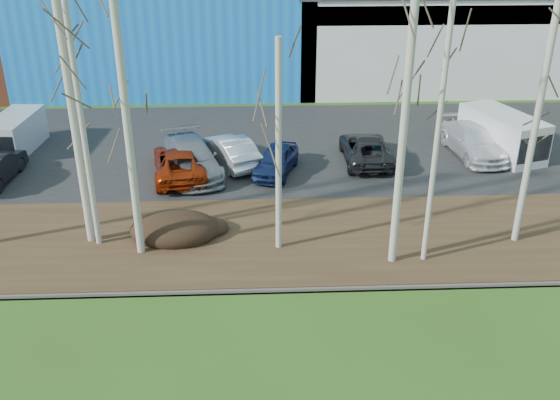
{
  "coord_description": "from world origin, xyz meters",
  "views": [
    {
      "loc": [
        -0.1,
        -7.02,
        12.18
      ],
      "look_at": [
        0.77,
        13.03,
        2.5
      ],
      "focal_mm": 40.0,
      "sensor_mm": 36.0,
      "label": 1
    }
  ],
  "objects_px": {
    "car_2": "(191,158)",
    "car_4": "(231,150)",
    "car_3": "(276,160)",
    "car_5": "(366,149)",
    "car_6": "(474,141)",
    "van_grey": "(14,134)",
    "car_1": "(180,162)",
    "van_white": "(505,135)"
  },
  "relations": [
    {
      "from": "car_2",
      "to": "car_4",
      "type": "bearing_deg",
      "value": 13.76
    },
    {
      "from": "car_3",
      "to": "car_5",
      "type": "distance_m",
      "value": 4.78
    },
    {
      "from": "car_6",
      "to": "van_grey",
      "type": "distance_m",
      "value": 24.04
    },
    {
      "from": "car_1",
      "to": "van_grey",
      "type": "bearing_deg",
      "value": -30.79
    },
    {
      "from": "car_4",
      "to": "car_5",
      "type": "height_order",
      "value": "car_4"
    },
    {
      "from": "car_4",
      "to": "van_white",
      "type": "bearing_deg",
      "value": 158.1
    },
    {
      "from": "car_1",
      "to": "van_grey",
      "type": "height_order",
      "value": "van_grey"
    },
    {
      "from": "car_6",
      "to": "van_white",
      "type": "xyz_separation_m",
      "value": [
        1.57,
        -0.04,
        0.31
      ]
    },
    {
      "from": "car_6",
      "to": "van_grey",
      "type": "height_order",
      "value": "van_grey"
    },
    {
      "from": "van_white",
      "to": "car_3",
      "type": "bearing_deg",
      "value": 170.78
    },
    {
      "from": "car_2",
      "to": "van_white",
      "type": "height_order",
      "value": "van_white"
    },
    {
      "from": "car_1",
      "to": "van_white",
      "type": "height_order",
      "value": "van_white"
    },
    {
      "from": "van_grey",
      "to": "car_3",
      "type": "bearing_deg",
      "value": -10.37
    },
    {
      "from": "car_3",
      "to": "car_2",
      "type": "bearing_deg",
      "value": -164.78
    },
    {
      "from": "car_2",
      "to": "car_6",
      "type": "height_order",
      "value": "car_2"
    },
    {
      "from": "car_4",
      "to": "van_white",
      "type": "distance_m",
      "value": 14.16
    },
    {
      "from": "van_white",
      "to": "car_6",
      "type": "bearing_deg",
      "value": 160.11
    },
    {
      "from": "car_3",
      "to": "van_grey",
      "type": "xyz_separation_m",
      "value": [
        -13.64,
        3.55,
        0.26
      ]
    },
    {
      "from": "car_5",
      "to": "car_6",
      "type": "bearing_deg",
      "value": -173.01
    },
    {
      "from": "car_1",
      "to": "van_white",
      "type": "xyz_separation_m",
      "value": [
        16.54,
        2.11,
        0.36
      ]
    },
    {
      "from": "car_4",
      "to": "van_white",
      "type": "height_order",
      "value": "van_white"
    },
    {
      "from": "car_1",
      "to": "van_white",
      "type": "relative_size",
      "value": 0.97
    },
    {
      "from": "car_4",
      "to": "van_grey",
      "type": "xyz_separation_m",
      "value": [
        -11.42,
        2.29,
        0.2
      ]
    },
    {
      "from": "car_2",
      "to": "car_4",
      "type": "distance_m",
      "value": 2.17
    },
    {
      "from": "car_3",
      "to": "car_5",
      "type": "xyz_separation_m",
      "value": [
        4.6,
        1.31,
        0.01
      ]
    },
    {
      "from": "car_4",
      "to": "car_2",
      "type": "bearing_deg",
      "value": 6.09
    },
    {
      "from": "car_5",
      "to": "car_1",
      "type": "bearing_deg",
      "value": 9.24
    },
    {
      "from": "car_5",
      "to": "van_grey",
      "type": "relative_size",
      "value": 1.12
    },
    {
      "from": "car_6",
      "to": "van_grey",
      "type": "xyz_separation_m",
      "value": [
        -23.98,
        1.56,
        0.17
      ]
    },
    {
      "from": "car_6",
      "to": "van_grey",
      "type": "relative_size",
      "value": 1.2
    },
    {
      "from": "car_4",
      "to": "van_grey",
      "type": "relative_size",
      "value": 1.01
    },
    {
      "from": "car_3",
      "to": "car_1",
      "type": "bearing_deg",
      "value": -160.79
    },
    {
      "from": "car_1",
      "to": "car_5",
      "type": "bearing_deg",
      "value": -179.43
    },
    {
      "from": "car_1",
      "to": "van_grey",
      "type": "distance_m",
      "value": 9.74
    },
    {
      "from": "car_5",
      "to": "car_4",
      "type": "bearing_deg",
      "value": 0.67
    },
    {
      "from": "car_4",
      "to": "van_grey",
      "type": "distance_m",
      "value": 11.65
    },
    {
      "from": "car_2",
      "to": "car_3",
      "type": "height_order",
      "value": "car_2"
    },
    {
      "from": "car_2",
      "to": "car_6",
      "type": "bearing_deg",
      "value": -9.77
    },
    {
      "from": "car_2",
      "to": "car_3",
      "type": "xyz_separation_m",
      "value": [
        4.08,
        -0.14,
        -0.13
      ]
    },
    {
      "from": "car_3",
      "to": "van_white",
      "type": "relative_size",
      "value": 0.75
    },
    {
      "from": "car_6",
      "to": "car_4",
      "type": "bearing_deg",
      "value": 177.94
    },
    {
      "from": "car_2",
      "to": "car_6",
      "type": "distance_m",
      "value": 14.54
    }
  ]
}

